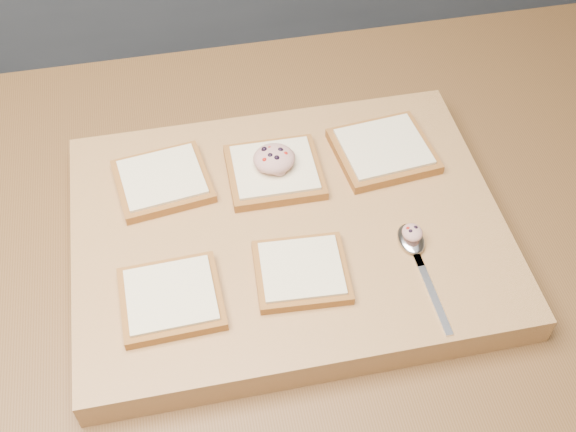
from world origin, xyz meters
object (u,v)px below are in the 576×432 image
Objects in this scene: cutting_board at (288,232)px; tuna_salad_dollop at (274,158)px; bread_far_center at (274,171)px; spoon at (414,247)px.

cutting_board is 9.77× the size of tuna_salad_dollop.
cutting_board is 0.09m from bread_far_center.
spoon is (0.15, -0.16, -0.03)m from tuna_salad_dollop.
tuna_salad_dollop is (-0.00, 0.09, 0.05)m from cutting_board.
cutting_board is 0.16m from spoon.
bread_far_center reaches higher than cutting_board.
bread_far_center is at bearing -93.91° from tuna_salad_dollop.
spoon is (0.15, -0.16, -0.00)m from bread_far_center.
cutting_board is at bearing -88.88° from tuna_salad_dollop.
tuna_salad_dollop is 0.22m from spoon.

